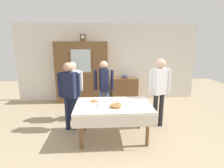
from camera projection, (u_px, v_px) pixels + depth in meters
name	position (u px, v px, depth m)	size (l,w,h in m)	color
ground_plane	(113.00, 133.00, 4.16)	(12.00, 12.00, 0.00)	tan
back_wall	(108.00, 62.00, 6.42)	(6.40, 0.10, 2.70)	silver
dining_table	(113.00, 109.00, 3.78)	(1.60, 1.05, 0.77)	brown
wall_cabinet	(82.00, 72.00, 6.15)	(1.76, 0.46, 2.08)	brown
mantel_clock	(83.00, 38.00, 5.89)	(0.18, 0.11, 0.24)	brown
bookshelf_low	(125.00, 89.00, 6.44)	(0.94, 0.35, 0.81)	brown
book_stack	(125.00, 77.00, 6.33)	(0.17, 0.22, 0.11)	#99332D
tea_cup_mid_left	(132.00, 101.00, 3.92)	(0.13, 0.13, 0.06)	silver
tea_cup_back_edge	(107.00, 101.00, 3.89)	(0.13, 0.13, 0.06)	white
tea_cup_front_edge	(99.00, 105.00, 3.69)	(0.13, 0.13, 0.06)	silver
tea_cup_far_right	(113.00, 99.00, 4.05)	(0.13, 0.13, 0.06)	silver
bread_basket	(116.00, 106.00, 3.61)	(0.24, 0.24, 0.16)	#9E7542
pastry_plate	(94.00, 102.00, 3.91)	(0.28, 0.28, 0.05)	white
spoon_mid_right	(87.00, 106.00, 3.65)	(0.12, 0.02, 0.01)	silver
spoon_mid_left	(132.00, 108.00, 3.57)	(0.12, 0.02, 0.01)	silver
spoon_near_right	(131.00, 104.00, 3.77)	(0.12, 0.02, 0.01)	silver
person_behind_table_left	(73.00, 86.00, 4.66)	(0.52, 0.40, 1.57)	#191E38
person_near_right_end	(69.00, 90.00, 4.11)	(0.52, 0.33, 1.62)	#191E38
person_behind_table_right	(104.00, 84.00, 4.77)	(0.52, 0.39, 1.59)	slate
person_beside_shelf	(160.00, 86.00, 4.27)	(0.52, 0.32, 1.69)	#232328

